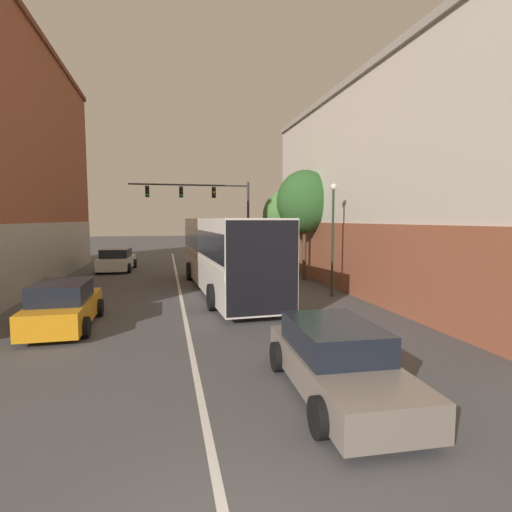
{
  "coord_description": "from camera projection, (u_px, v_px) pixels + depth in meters",
  "views": [
    {
      "loc": [
        -0.58,
        -3.23,
        3.38
      ],
      "look_at": [
        3.29,
        13.92,
        1.75
      ],
      "focal_mm": 28.0,
      "sensor_mm": 36.0,
      "label": 1
    }
  ],
  "objects": [
    {
      "name": "lane_center_line",
      "position": [
        180.0,
        292.0,
        18.47
      ],
      "size": [
        0.14,
        42.67,
        0.01
      ],
      "color": "silver",
      "rests_on": "ground_plane"
    },
    {
      "name": "building_right_storefront",
      "position": [
        415.0,
        187.0,
        19.02
      ],
      "size": [
        7.46,
        20.56,
        9.63
      ],
      "color": "beige",
      "rests_on": "ground_plane"
    },
    {
      "name": "bus",
      "position": [
        225.0,
        250.0,
        18.67
      ],
      "size": [
        3.24,
        12.62,
        3.41
      ],
      "rotation": [
        0.0,
        0.0,
        1.62
      ],
      "color": "silver",
      "rests_on": "ground_plane"
    },
    {
      "name": "hatchback_foreground",
      "position": [
        337.0,
        361.0,
        7.72
      ],
      "size": [
        2.08,
        4.55,
        1.35
      ],
      "rotation": [
        0.0,
        0.0,
        1.53
      ],
      "color": "slate",
      "rests_on": "ground_plane"
    },
    {
      "name": "parked_car_left_near",
      "position": [
        63.0,
        306.0,
        12.37
      ],
      "size": [
        1.93,
        4.23,
        1.47
      ],
      "rotation": [
        0.0,
        0.0,
        1.58
      ],
      "color": "orange",
      "rests_on": "ground_plane"
    },
    {
      "name": "parked_car_left_mid",
      "position": [
        117.0,
        260.0,
        26.23
      ],
      "size": [
        2.32,
        4.47,
        1.46
      ],
      "rotation": [
        0.0,
        0.0,
        1.51
      ],
      "color": "silver",
      "rests_on": "ground_plane"
    },
    {
      "name": "traffic_signal_gantry",
      "position": [
        209.0,
        202.0,
        29.6
      ],
      "size": [
        8.78,
        0.36,
        6.18
      ],
      "color": "#333338",
      "rests_on": "ground_plane"
    },
    {
      "name": "street_lamp",
      "position": [
        333.0,
        235.0,
        17.3
      ],
      "size": [
        0.29,
        0.29,
        4.91
      ],
      "color": "#233323",
      "rests_on": "ground_plane"
    },
    {
      "name": "street_tree_near",
      "position": [
        286.0,
        216.0,
        25.15
      ],
      "size": [
        2.95,
        2.66,
        5.22
      ],
      "color": "#3D2D1E",
      "rests_on": "ground_plane"
    },
    {
      "name": "street_tree_far",
      "position": [
        305.0,
        202.0,
        21.95
      ],
      "size": [
        3.13,
        2.82,
        6.07
      ],
      "color": "#4C3823",
      "rests_on": "ground_plane"
    }
  ]
}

